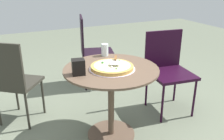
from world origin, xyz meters
name	(u,v)px	position (x,y,z in m)	size (l,w,h in m)	color
ground_plane	(111,134)	(0.00, 0.00, 0.00)	(10.00, 10.00, 0.00)	#616855
patio_table	(111,87)	(0.00, 0.00, 0.51)	(0.84, 0.84, 0.69)	brown
pizza_on_tray	(112,67)	(0.00, -0.02, 0.71)	(0.40, 0.40, 0.05)	silver
pizza_server	(115,60)	(0.05, 0.02, 0.75)	(0.14, 0.21, 0.02)	silver
drinking_cup	(105,50)	(0.09, 0.35, 0.75)	(0.07, 0.07, 0.12)	silver
napkin_dispenser	(78,67)	(-0.30, -0.01, 0.75)	(0.10, 0.09, 0.13)	black
patio_chair_near	(91,47)	(0.25, 1.18, 0.54)	(0.53, 0.53, 0.95)	black
patio_chair_far	(13,78)	(-0.78, 0.59, 0.51)	(0.54, 0.54, 0.89)	#2E2B23
patio_chair_corner	(168,66)	(0.79, 0.22, 0.51)	(0.49, 0.49, 0.88)	black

